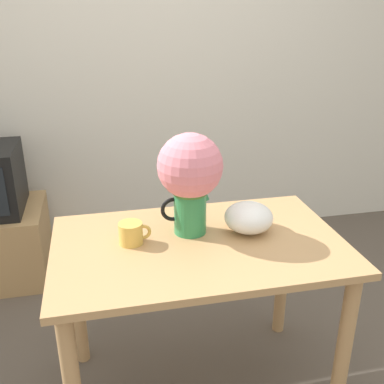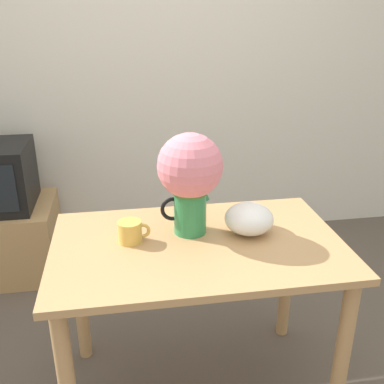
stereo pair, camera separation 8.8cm
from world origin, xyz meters
TOP-DOWN VIEW (x-y plane):
  - wall_back at (0.00, 1.67)m, footprint 8.00×0.05m
  - table at (-0.03, 0.12)m, footprint 1.14×0.71m
  - flower_vase at (-0.05, 0.21)m, footprint 0.26×0.26m
  - coffee_mug at (-0.29, 0.16)m, footprint 0.13×0.09m
  - white_bowl at (0.19, 0.17)m, footprint 0.20×0.20m
  - tv_stand at (-1.07, 1.29)m, footprint 0.63×0.54m

SIDE VIEW (x-z plane):
  - tv_stand at x=-1.07m, z-range 0.00..0.46m
  - table at x=-0.03m, z-range 0.25..1.00m
  - coffee_mug at x=-0.29m, z-range 0.75..0.84m
  - white_bowl at x=0.19m, z-range 0.75..0.88m
  - flower_vase at x=-0.05m, z-range 0.80..1.21m
  - wall_back at x=0.00m, z-range 0.00..2.60m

